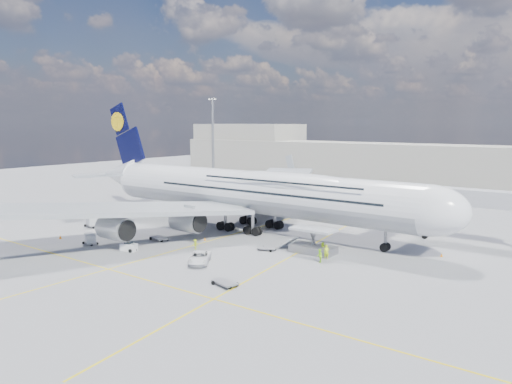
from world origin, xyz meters
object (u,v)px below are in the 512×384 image
Objects in this scene: dolly_row_a at (92,221)px; baggage_tug at (129,247)px; crew_nose at (327,252)px; cone_nose at (442,255)px; service_van at (200,258)px; airliner at (251,191)px; dolly_nose_near at (267,248)px; jet_bridge at (444,199)px; crew_wing at (126,228)px; light_mast at (213,142)px; cargo_loader at (312,244)px; cone_wing_left_inner at (261,204)px; cone_wing_right_inner at (205,239)px; crew_van at (323,248)px; crew_loader at (319,256)px; dolly_row_c at (159,238)px; dolly_back at (114,225)px; catering_truck_outer at (295,188)px; catering_truck_inner at (255,198)px; dolly_row_b at (90,239)px; cone_wing_right_outer at (60,237)px; dolly_nose_far at (225,283)px; cone_wing_left_outer at (254,199)px; crew_tug at (195,244)px; cone_tail at (126,208)px.

baggage_tug is (18.97, -7.02, -0.39)m from dolly_row_a.
baggage_tug is at bearing 170.50° from crew_nose.
crew_nose is 16.46m from cone_nose.
service_van is at bearing -137.41° from cone_nose.
airliner is 15.94m from dolly_nose_near.
dolly_nose_near is at bearing -132.25° from jet_bridge.
dolly_row_a is 8.84m from crew_wing.
light_mast is at bearing 55.50° from crew_wing.
cargo_loader is 42.13m from cone_wing_left_inner.
airliner is 12.76m from cone_wing_right_inner.
crew_van is (-11.39, -17.77, -5.98)m from jet_bridge.
crew_nose is 2.15m from crew_loader.
dolly_row_c is 1.07× the size of dolly_back.
crew_van is (33.82, -45.47, -1.26)m from catering_truck_outer.
crew_wing is 3.17× the size of cone_nose.
cargo_loader reaches higher than dolly_nose_near.
catering_truck_inner is 50.52m from cone_nose.
dolly_row_a reaches higher than cone_nose.
catering_truck_outer is 63.85m from service_van.
dolly_row_b is 4.92× the size of cone_wing_right_outer.
jet_bridge is at bearing 26.58° from dolly_nose_near.
dolly_back is 32.27m from dolly_nose_near.
cargo_loader is 55.96m from catering_truck_outer.
cone_wing_right_outer reaches higher than dolly_row_c.
catering_truck_inner is 18.18m from catering_truck_outer.
light_mast is 83.89m from dolly_nose_far.
catering_truck_inner reaches higher than cone_wing_left_outer.
crew_wing is at bearing 60.60° from cone_wing_right_outer.
dolly_row_a is 25.99m from crew_tug.
crew_van is at bearing -41.48° from cone_wing_left_outer.
dolly_row_a is 54.89m from catering_truck_outer.
crew_van is at bearing 34.04° from dolly_row_c.
dolly_nose_near is 9.43m from crew_nose.
baggage_tug is 4.34× the size of cone_wing_right_outer.
catering_truck_inner reaches higher than dolly_row_c.
catering_truck_inner is at bearing -51.39° from cone_wing_left_outer.
jet_bridge reaches higher than cone_wing_right_inner.
jet_bridge is 45.33m from cone_wing_left_inner.
dolly_row_b is 8.19m from baggage_tug.
cone_nose is (24.95, 22.94, -0.52)m from service_van.
crew_nose reaches higher than dolly_row_a.
crew_nose is at bearing -41.84° from cone_wing_left_outer.
cone_wing_right_outer is (-20.65, -24.16, -6.57)m from airliner.
service_van is (47.57, -55.93, -12.44)m from light_mast.
dolly_row_a reaches higher than cone_wing_right_outer.
baggage_tug is 36.28m from cone_tail.
dolly_row_c is 1.89× the size of crew_loader.
dolly_row_a reaches higher than dolly_back.
dolly_back is at bearing 64.65° from dolly_row_a.
catering_truck_outer is at bearing 85.47° from cone_wing_right_outer.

